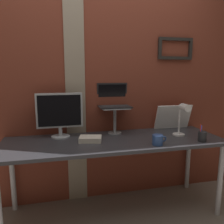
{
  "coord_description": "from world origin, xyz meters",
  "views": [
    {
      "loc": [
        -0.39,
        -1.97,
        1.37
      ],
      "look_at": [
        0.11,
        0.11,
        1.0
      ],
      "focal_mm": 35.85,
      "sensor_mm": 36.0,
      "label": 1
    }
  ],
  "objects_px": {
    "laptop": "(113,100)",
    "whiteboard_panel": "(173,117)",
    "pen_cup": "(202,136)",
    "desk_lamp": "(183,116)",
    "coffee_mug": "(158,140)",
    "monitor": "(60,112)"
  },
  "relations": [
    {
      "from": "desk_lamp",
      "to": "coffee_mug",
      "type": "bearing_deg",
      "value": -151.94
    },
    {
      "from": "laptop",
      "to": "pen_cup",
      "type": "xyz_separation_m",
      "value": [
        0.72,
        -0.51,
        -0.3
      ]
    },
    {
      "from": "whiteboard_panel",
      "to": "desk_lamp",
      "type": "distance_m",
      "value": 0.33
    },
    {
      "from": "desk_lamp",
      "to": "pen_cup",
      "type": "xyz_separation_m",
      "value": [
        0.1,
        -0.18,
        -0.16
      ]
    },
    {
      "from": "monitor",
      "to": "laptop",
      "type": "xyz_separation_m",
      "value": [
        0.55,
        0.07,
        0.1
      ]
    },
    {
      "from": "laptop",
      "to": "coffee_mug",
      "type": "height_order",
      "value": "laptop"
    },
    {
      "from": "laptop",
      "to": "coffee_mug",
      "type": "xyz_separation_m",
      "value": [
        0.28,
        -0.51,
        -0.3
      ]
    },
    {
      "from": "monitor",
      "to": "pen_cup",
      "type": "relative_size",
      "value": 2.76
    },
    {
      "from": "laptop",
      "to": "whiteboard_panel",
      "type": "distance_m",
      "value": 0.72
    },
    {
      "from": "monitor",
      "to": "desk_lamp",
      "type": "relative_size",
      "value": 1.33
    },
    {
      "from": "coffee_mug",
      "to": "laptop",
      "type": "bearing_deg",
      "value": 118.28
    },
    {
      "from": "laptop",
      "to": "pen_cup",
      "type": "relative_size",
      "value": 2.03
    },
    {
      "from": "laptop",
      "to": "whiteboard_panel",
      "type": "relative_size",
      "value": 0.79
    },
    {
      "from": "whiteboard_panel",
      "to": "pen_cup",
      "type": "distance_m",
      "value": 0.5
    },
    {
      "from": "monitor",
      "to": "whiteboard_panel",
      "type": "relative_size",
      "value": 1.07
    },
    {
      "from": "pen_cup",
      "to": "coffee_mug",
      "type": "distance_m",
      "value": 0.44
    },
    {
      "from": "monitor",
      "to": "pen_cup",
      "type": "height_order",
      "value": "monitor"
    },
    {
      "from": "laptop",
      "to": "pen_cup",
      "type": "bearing_deg",
      "value": -35.56
    },
    {
      "from": "monitor",
      "to": "pen_cup",
      "type": "distance_m",
      "value": 1.36
    },
    {
      "from": "whiteboard_panel",
      "to": "desk_lamp",
      "type": "height_order",
      "value": "desk_lamp"
    },
    {
      "from": "whiteboard_panel",
      "to": "monitor",
      "type": "bearing_deg",
      "value": -177.92
    },
    {
      "from": "whiteboard_panel",
      "to": "pen_cup",
      "type": "height_order",
      "value": "whiteboard_panel"
    }
  ]
}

